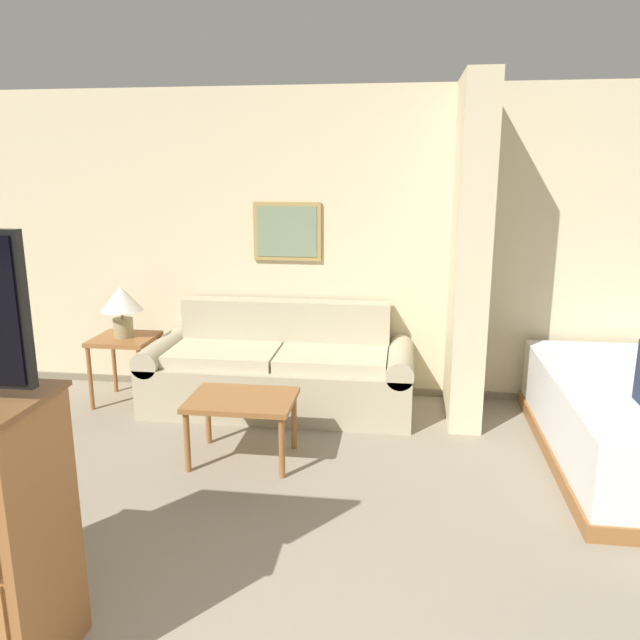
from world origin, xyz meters
name	(u,v)px	position (x,y,z in m)	size (l,w,h in m)	color
wall_back	(367,247)	(0.00, 4.14, 1.29)	(7.34, 0.16, 2.60)	beige
wall_partition_pillar	(469,255)	(0.81, 3.67, 1.30)	(0.24, 0.81, 2.60)	beige
couch	(280,371)	(-0.68, 3.66, 0.31)	(2.19, 0.84, 0.85)	#B7AD8E
coffee_table	(242,405)	(-0.73, 2.65, 0.39)	(0.71, 0.52, 0.45)	#996033
side_table	(125,347)	(-1.99, 3.59, 0.49)	(0.49, 0.49, 0.57)	#996033
table_lamp	(121,303)	(-1.99, 3.59, 0.86)	(0.35, 0.35, 0.43)	tan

